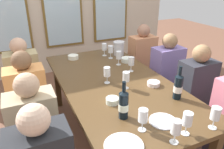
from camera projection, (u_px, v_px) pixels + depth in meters
ground_plane at (114, 137)px, 2.61m from camera, size 12.00×12.00×0.00m
dining_table at (115, 87)px, 2.33m from camera, size 1.07×2.14×0.74m
white_plate_0 at (163, 121)px, 1.67m from camera, size 0.21×0.21×0.01m
white_plate_1 at (124, 146)px, 1.43m from camera, size 0.26×0.26×0.01m
metal_pitcher at (119, 48)px, 3.03m from camera, size 0.16×0.16×0.19m
wine_bottle_0 at (178, 87)px, 1.94m from camera, size 0.08×0.08×0.31m
wine_bottle_1 at (124, 104)px, 1.67m from camera, size 0.08×0.08×0.31m
tasting_bowl_0 at (153, 84)px, 2.21m from camera, size 0.13×0.13×0.04m
tasting_bowl_1 at (112, 101)px, 1.90m from camera, size 0.12×0.12×0.05m
tasting_bowl_2 at (73, 57)px, 2.91m from camera, size 0.14×0.14×0.05m
tasting_bowl_3 at (127, 60)px, 2.82m from camera, size 0.15×0.15×0.05m
wine_glass_0 at (104, 47)px, 3.00m from camera, size 0.07×0.07×0.17m
wine_glass_1 at (143, 116)px, 1.53m from camera, size 0.07×0.07×0.17m
wine_glass_2 at (176, 128)px, 1.41m from camera, size 0.07×0.07×0.17m
wine_glass_3 at (126, 77)px, 2.11m from camera, size 0.07×0.07×0.17m
wine_glass_4 at (216, 114)px, 1.55m from camera, size 0.07×0.07×0.17m
wine_glass_5 at (187, 120)px, 1.49m from camera, size 0.07×0.07×0.17m
wine_glass_6 at (119, 56)px, 2.68m from camera, size 0.07×0.07×0.17m
wine_glass_7 at (131, 62)px, 2.50m from camera, size 0.07×0.07×0.17m
wine_glass_8 at (111, 50)px, 2.90m from camera, size 0.07×0.07×0.17m
wine_glass_9 at (107, 72)px, 2.22m from camera, size 0.07×0.07×0.17m
seated_person_2 at (36, 137)px, 1.82m from camera, size 0.38×0.24×1.11m
seated_person_3 at (194, 95)px, 2.48m from camera, size 0.38×0.24×1.11m
seated_person_4 at (25, 84)px, 2.73m from camera, size 0.38×0.24×1.11m
seated_person_5 at (142, 62)px, 3.41m from camera, size 0.38×0.24×1.11m
seated_person_6 at (29, 104)px, 2.29m from camera, size 0.38×0.24×1.11m
seated_person_7 at (166, 77)px, 2.91m from camera, size 0.38×0.24×1.11m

